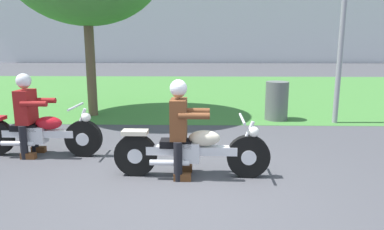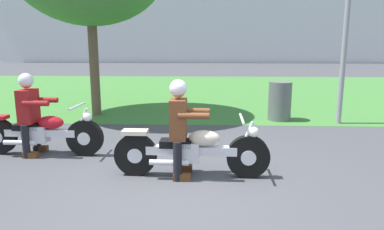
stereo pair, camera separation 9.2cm
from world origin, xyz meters
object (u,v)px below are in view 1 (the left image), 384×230
(rider_lead, at_px, (180,121))
(motorcycle_follow, at_px, (39,134))
(rider_follow, at_px, (27,109))
(trash_can, at_px, (277,101))
(motorcycle_lead, at_px, (192,151))

(rider_lead, xyz_separation_m, motorcycle_follow, (-2.41, 0.87, -0.42))
(rider_follow, bearing_deg, trash_can, 33.10)
(rider_lead, xyz_separation_m, trash_can, (2.14, 3.85, -0.33))
(motorcycle_lead, distance_m, trash_can, 4.33)
(motorcycle_follow, xyz_separation_m, trash_can, (4.55, 2.98, 0.09))
(rider_lead, bearing_deg, motorcycle_lead, -0.87)
(rider_follow, bearing_deg, rider_lead, -17.84)
(rider_lead, height_order, motorcycle_follow, rider_lead)
(motorcycle_lead, bearing_deg, motorcycle_follow, 162.16)
(motorcycle_follow, relative_size, rider_follow, 1.53)
(motorcycle_follow, xyz_separation_m, rider_follow, (-0.17, 0.01, 0.43))
(motorcycle_lead, relative_size, rider_follow, 1.59)
(motorcycle_lead, distance_m, rider_follow, 2.91)
(rider_lead, relative_size, motorcycle_follow, 0.65)
(motorcycle_lead, height_order, motorcycle_follow, motorcycle_follow)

